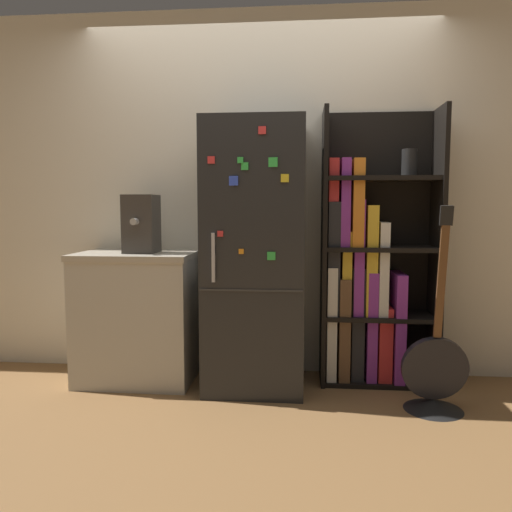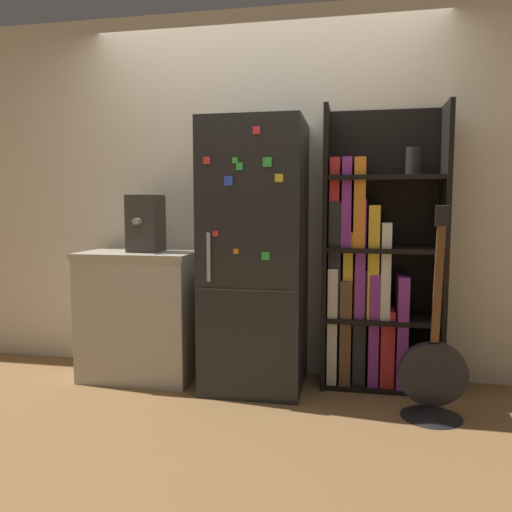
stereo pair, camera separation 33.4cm
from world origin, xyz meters
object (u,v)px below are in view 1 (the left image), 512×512
(espresso_machine, at_px, (141,224))
(guitar, at_px, (434,382))
(refrigerator, at_px, (256,256))
(bookshelf, at_px, (366,272))

(espresso_machine, distance_m, guitar, 2.13)
(refrigerator, height_order, guitar, refrigerator)
(refrigerator, distance_m, espresso_machine, 0.81)
(refrigerator, xyz_separation_m, bookshelf, (0.75, 0.16, -0.12))
(refrigerator, distance_m, bookshelf, 0.77)
(bookshelf, bearing_deg, refrigerator, -167.94)
(refrigerator, height_order, espresso_machine, refrigerator)
(bookshelf, relative_size, guitar, 1.53)
(bookshelf, relative_size, espresso_machine, 4.72)
(bookshelf, height_order, guitar, bookshelf)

